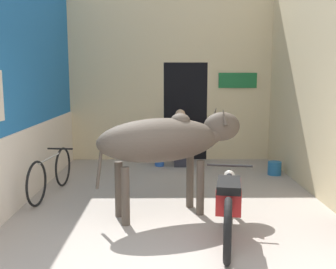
# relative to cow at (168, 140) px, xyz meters

# --- Properties ---
(wall_left_shopfront) EXTENTS (0.25, 5.30, 3.98)m
(wall_left_shopfront) POSITION_rel_cow_xyz_m (-2.27, 0.98, 0.88)
(wall_left_shopfront) COLOR #236BAD
(wall_left_shopfront) RESTS_ON ground_plane
(wall_back_with_doorway) EXTENTS (4.55, 0.93, 3.98)m
(wall_back_with_doorway) POSITION_rel_cow_xyz_m (0.20, 3.87, 0.65)
(wall_back_with_doorway) COLOR beige
(wall_back_with_doorway) RESTS_ON ground_plane
(wall_right_with_door) EXTENTS (0.22, 5.30, 3.98)m
(wall_right_with_door) POSITION_rel_cow_xyz_m (2.45, 0.94, 0.92)
(wall_right_with_door) COLOR beige
(wall_right_with_door) RESTS_ON ground_plane
(cow) EXTENTS (2.13, 1.20, 1.48)m
(cow) POSITION_rel_cow_xyz_m (0.00, 0.00, 0.00)
(cow) COLOR #4C4238
(cow) RESTS_ON ground_plane
(motorcycle_near) EXTENTS (0.58, 1.90, 0.80)m
(motorcycle_near) POSITION_rel_cow_xyz_m (0.70, -0.85, -0.60)
(motorcycle_near) COLOR black
(motorcycle_near) RESTS_ON ground_plane
(bicycle) EXTENTS (0.44, 1.77, 0.70)m
(bicycle) POSITION_rel_cow_xyz_m (-1.89, 0.91, -0.70)
(bicycle) COLOR black
(bicycle) RESTS_ON ground_plane
(shopkeeper_seated) EXTENTS (0.38, 0.34, 1.21)m
(shopkeeper_seated) POSITION_rel_cow_xyz_m (0.29, 3.01, -0.41)
(shopkeeper_seated) COLOR #282833
(shopkeeper_seated) RESTS_ON ground_plane
(plastic_stool) EXTENTS (0.28, 0.28, 0.39)m
(plastic_stool) POSITION_rel_cow_xyz_m (-0.16, 2.97, -0.84)
(plastic_stool) COLOR #2856B2
(plastic_stool) RESTS_ON ground_plane
(bucket) EXTENTS (0.26, 0.26, 0.26)m
(bucket) POSITION_rel_cow_xyz_m (2.10, 2.19, -0.92)
(bucket) COLOR #23669E
(bucket) RESTS_ON ground_plane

